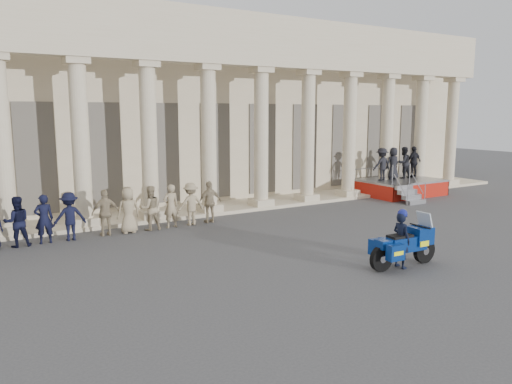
# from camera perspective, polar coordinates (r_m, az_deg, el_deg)

# --- Properties ---
(ground) EXTENTS (90.00, 90.00, 0.00)m
(ground) POSITION_cam_1_polar(r_m,az_deg,el_deg) (14.24, 4.26, -8.70)
(ground) COLOR #3F3F42
(ground) RESTS_ON ground
(building) EXTENTS (40.00, 12.50, 9.00)m
(building) POSITION_cam_1_polar(r_m,az_deg,el_deg) (26.95, -14.37, 9.20)
(building) COLOR #C5B494
(building) RESTS_ON ground
(officer_rank) EXTENTS (15.10, 0.63, 1.66)m
(officer_rank) POSITION_cam_1_polar(r_m,az_deg,el_deg) (17.95, -26.29, -3.14)
(officer_rank) COLOR black
(officer_rank) RESTS_ON ground
(reviewing_stand) EXTENTS (4.12, 3.98, 2.52)m
(reviewing_stand) POSITION_cam_1_polar(r_m,az_deg,el_deg) (27.38, 15.97, 2.44)
(reviewing_stand) COLOR gray
(reviewing_stand) RESTS_ON ground
(motorcycle) EXTENTS (2.37, 0.98, 1.52)m
(motorcycle) POSITION_cam_1_polar(r_m,az_deg,el_deg) (14.77, 16.59, -5.74)
(motorcycle) COLOR black
(motorcycle) RESTS_ON ground
(rider) EXTENTS (0.41, 0.60, 1.69)m
(rider) POSITION_cam_1_polar(r_m,az_deg,el_deg) (14.64, 16.27, -5.12)
(rider) COLOR black
(rider) RESTS_ON ground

